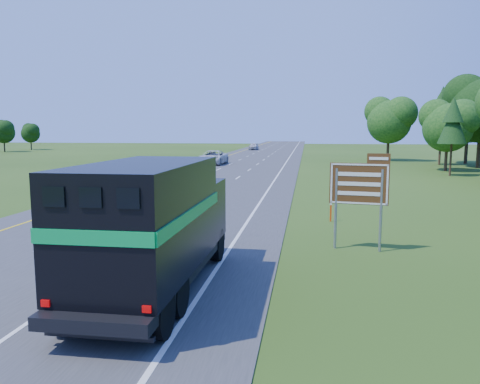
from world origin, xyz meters
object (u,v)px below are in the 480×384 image
(exit_sign, at_px, (360,188))
(far_car, at_px, (254,146))
(horse_truck, at_px, (154,223))
(white_suv, at_px, (213,158))

(exit_sign, bearing_deg, far_car, 108.45)
(horse_truck, bearing_deg, far_car, 95.07)
(white_suv, height_order, far_car, white_suv)
(far_car, height_order, exit_sign, exit_sign)
(horse_truck, xyz_separation_m, white_suv, (-8.18, 48.65, -1.09))
(white_suv, distance_m, far_car, 45.85)
(far_car, bearing_deg, exit_sign, -79.64)
(white_suv, bearing_deg, horse_truck, -77.96)
(horse_truck, relative_size, white_suv, 1.28)
(white_suv, distance_m, exit_sign, 45.26)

